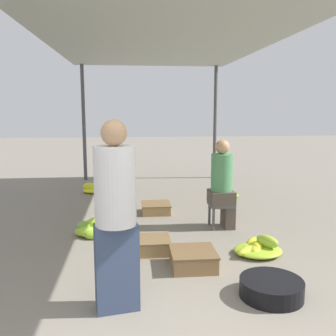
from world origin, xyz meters
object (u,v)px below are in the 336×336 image
object	(u,v)px
vendor_seated	(223,183)
banana_pile_left_0	(91,229)
banana_pile_right_0	(257,248)
crate_mid	(152,245)
banana_pile_left_1	(92,189)
banana_pile_right_1	(226,195)
basin_black	(271,288)
vendor_foreground	(116,214)
crate_far	(193,259)
crate_near	(156,208)
stool	(221,208)

from	to	relation	value
vendor_seated	banana_pile_left_0	bearing A→B (deg)	-175.61
banana_pile_right_0	crate_mid	world-z (taller)	banana_pile_right_0
banana_pile_left_0	banana_pile_left_1	distance (m)	2.59
banana_pile_right_1	banana_pile_left_1	bearing A→B (deg)	163.07
banana_pile_left_1	vendor_seated	bearing A→B (deg)	-49.71
basin_black	banana_pile_left_0	world-z (taller)	banana_pile_left_0
vendor_seated	basin_black	xyz separation A→B (m)	(-0.03, -2.00, -0.56)
vendor_foreground	banana_pile_left_1	world-z (taller)	vendor_foreground
vendor_foreground	banana_pile_right_1	size ratio (longest dim) A/B	2.62
banana_pile_left_0	banana_pile_left_1	world-z (taller)	banana_pile_left_0
banana_pile_right_1	crate_mid	world-z (taller)	crate_mid
vendor_foreground	banana_pile_right_1	xyz separation A→B (m)	(1.88, 3.73, -0.77)
banana_pile_right_1	crate_mid	distance (m)	2.92
vendor_seated	crate_far	xyz separation A→B (m)	(-0.63, -1.31, -0.55)
crate_near	crate_far	distance (m)	2.15
crate_mid	vendor_foreground	bearing A→B (deg)	-106.42
stool	crate_mid	size ratio (longest dim) A/B	0.84
basin_black	crate_mid	size ratio (longest dim) A/B	1.36
stool	basin_black	world-z (taller)	stool
banana_pile_right_0	crate_far	xyz separation A→B (m)	(-0.81, -0.30, 0.03)
banana_pile_right_0	crate_near	size ratio (longest dim) A/B	1.33
banana_pile_right_0	crate_far	bearing A→B (deg)	-159.48
stool	crate_near	xyz separation A→B (m)	(-0.87, 0.82, -0.21)
vendor_foreground	crate_far	bearing A→B (deg)	44.41
stool	banana_pile_left_1	size ratio (longest dim) A/B	0.80
crate_near	vendor_seated	bearing A→B (deg)	-42.90
vendor_foreground	stool	xyz separation A→B (m)	(1.39, 2.07, -0.54)
banana_pile_left_0	banana_pile_right_1	xyz separation A→B (m)	(2.30, 1.81, -0.02)
crate_far	banana_pile_right_1	bearing A→B (deg)	69.53
crate_near	crate_far	bearing A→B (deg)	-83.15
vendor_seated	banana_pile_right_1	world-z (taller)	vendor_seated
stool	crate_mid	xyz separation A→B (m)	(-1.02, -0.83, -0.20)
banana_pile_right_0	banana_pile_left_0	bearing A→B (deg)	156.58
basin_black	crate_far	distance (m)	0.91
banana_pile_left_1	crate_mid	size ratio (longest dim) A/B	1.05
banana_pile_left_1	banana_pile_right_0	xyz separation A→B (m)	(2.25, -3.45, -0.00)
banana_pile_right_0	crate_far	world-z (taller)	banana_pile_right_0
banana_pile_left_1	banana_pile_right_1	distance (m)	2.66
banana_pile_right_0	crate_mid	distance (m)	1.23
stool	basin_black	size ratio (longest dim) A/B	0.62
vendor_seated	basin_black	world-z (taller)	vendor_seated
basin_black	banana_pile_left_0	bearing A→B (deg)	133.85
stool	vendor_seated	distance (m)	0.35
stool	banana_pile_right_1	xyz separation A→B (m)	(0.50, 1.67, -0.23)
vendor_foreground	crate_near	xyz separation A→B (m)	(0.52, 2.89, -0.75)
banana_pile_right_0	banana_pile_left_1	bearing A→B (deg)	123.11
basin_black	crate_mid	xyz separation A→B (m)	(-1.01, 1.17, 0.00)
banana_pile_left_1	crate_mid	distance (m)	3.43
banana_pile_right_1	crate_far	world-z (taller)	crate_far
vendor_foreground	basin_black	size ratio (longest dim) A/B	2.79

